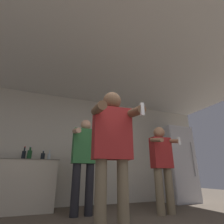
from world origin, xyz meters
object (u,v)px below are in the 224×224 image
bottle_red_label (29,155)px  bottle_tall_gin (24,155)px  refrigerator (176,163)px  person_man_side (162,163)px  bottle_amber_bourbon (43,156)px  person_spectator_back (84,157)px  person_woman_foreground (112,143)px  bottle_green_wine (49,157)px

bottle_red_label → bottle_tall_gin: size_ratio=1.05×
refrigerator → bottle_tall_gin: refrigerator is taller
refrigerator → person_man_side: (-1.25, -1.08, -0.08)m
bottle_amber_bourbon → person_spectator_back: size_ratio=0.13×
bottle_red_label → person_woman_foreground: size_ratio=0.18×
person_man_side → person_spectator_back: 1.47m
bottle_green_wine → bottle_tall_gin: bearing=180.0°
person_man_side → bottle_tall_gin: bearing=154.1°
person_woman_foreground → person_spectator_back: person_spectator_back is taller
refrigerator → person_spectator_back: size_ratio=1.13×
bottle_tall_gin → bottle_amber_bourbon: bearing=-0.0°
bottle_green_wine → person_spectator_back: bearing=-54.0°
bottle_tall_gin → person_woman_foreground: person_woman_foreground is taller
person_woman_foreground → person_man_side: size_ratio=1.06×
bottle_green_wine → bottle_red_label: 0.39m
refrigerator → bottle_green_wine: (-3.25, 0.13, 0.07)m
refrigerator → person_man_side: bearing=-139.2°
refrigerator → person_spectator_back: refrigerator is taller
bottle_amber_bourbon → refrigerator: bearing=-2.2°
person_man_side → bottle_amber_bourbon: bearing=150.3°
bottle_amber_bourbon → person_man_side: 2.45m
refrigerator → bottle_green_wine: 3.25m
bottle_tall_gin → person_spectator_back: size_ratio=0.17×
refrigerator → bottle_tall_gin: (-3.74, 0.13, 0.09)m
bottle_green_wine → person_man_side: person_man_side is taller
person_spectator_back → bottle_amber_bourbon: bearing=131.6°
bottle_red_label → person_man_side: bearing=-26.9°
refrigerator → person_woman_foreground: refrigerator is taller
refrigerator → person_spectator_back: (-2.66, -0.67, 0.01)m
bottle_green_wine → person_spectator_back: 1.00m
bottle_green_wine → person_woman_foreground: person_woman_foreground is taller
refrigerator → bottle_red_label: (-3.64, 0.13, 0.10)m
person_man_side → person_spectator_back: person_spectator_back is taller
bottle_amber_bourbon → bottle_green_wine: bearing=0.0°
bottle_green_wine → bottle_tall_gin: 0.50m
bottle_tall_gin → person_spectator_back: (1.08, -0.81, -0.08)m
bottle_green_wine → bottle_red_label: bottle_red_label is taller
bottle_tall_gin → person_spectator_back: 1.35m
bottle_red_label → person_woman_foreground: person_woman_foreground is taller
bottle_green_wine → bottle_amber_bourbon: bottle_green_wine is taller
refrigerator → bottle_red_label: refrigerator is taller
bottle_green_wine → person_spectator_back: size_ratio=0.14×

